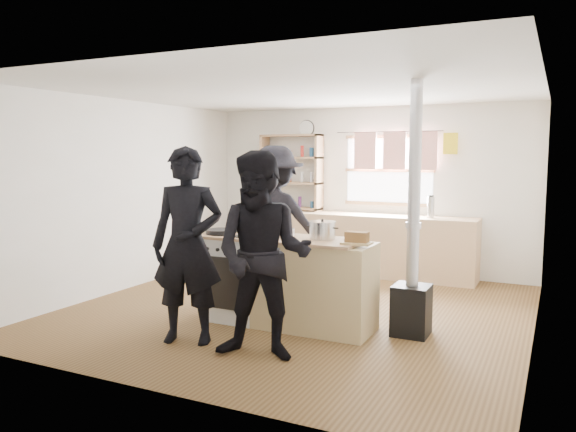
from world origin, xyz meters
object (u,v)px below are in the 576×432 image
Objects in this scene: roast_tray at (278,232)px; bread_board at (357,239)px; flue_heater at (412,271)px; person_near_left at (187,245)px; thermos at (431,207)px; person_near_right at (263,256)px; cooking_island at (288,281)px; person_far at (275,223)px; stockpot_stove at (258,226)px; stockpot_counter at (322,230)px; skillet_greens at (221,231)px.

bread_board is at bearing -6.96° from roast_tray.
flue_heater is 1.34× the size of person_near_left.
person_near_right reaches higher than thermos.
cooking_island is 1.04× the size of person_far.
bread_board is (1.23, -0.26, -0.02)m from stockpot_stove.
skillet_greens is at bearing -172.76° from stockpot_counter.
stockpot_stove is 0.11× the size of person_near_left.
cooking_island is at bearing 111.54° from person_far.
person_far is at bearing -129.64° from thermos.
cooking_island is at bearing 173.11° from bread_board.
roast_tray is 1.05m from person_near_right.
thermos reaches higher than skillet_greens.
roast_tray is (-1.02, -2.75, -0.08)m from thermos.
stockpot_stove reaches higher than roast_tray.
person_near_right is at bearing -70.02° from roast_tray.
roast_tray is at bearing 173.04° from bread_board.
person_near_right reaches higher than stockpot_counter.
thermos is 0.16× the size of person_near_left.
bread_board is (-0.11, -2.86, -0.07)m from thermos.
stockpot_stove reaches higher than bread_board.
bread_board is at bearing -92.17° from thermos.
person_near_left is 0.86m from person_near_right.
stockpot_counter is 0.11× the size of flue_heater.
stockpot_counter is (-0.53, -2.70, -0.03)m from thermos.
cooking_island is 5.50× the size of roast_tray.
roast_tray is at bearing -170.82° from flue_heater.
flue_heater reaches higher than person_near_left.
stockpot_stove is at bearing -177.35° from flue_heater.
person_far is (0.15, 1.01, -0.01)m from skillet_greens.
stockpot_counter is (0.80, -0.09, 0.02)m from stockpot_stove.
stockpot_stove is at bearing 91.12° from person_far.
person_near_left reaches higher than stockpot_counter.
stockpot_stove reaches higher than cooking_island.
person_far is (-1.88, 0.69, 0.30)m from flue_heater.
bread_board is 1.62m from person_near_left.
person_near_right is at bearing -23.33° from person_near_left.
person_far is at bearing 138.80° from stockpot_counter.
thermos is 0.16× the size of person_far.
skillet_greens is (-1.67, -2.85, -0.09)m from thermos.
person_near_left reaches higher than stockpot_stove.
person_near_right is (-0.56, -0.87, -0.07)m from bread_board.
person_near_left reaches higher than cooking_island.
thermos is 2.75m from stockpot_counter.
stockpot_stove is at bearing 160.02° from cooking_island.
person_far reaches higher than roast_tray.
cooking_island is 5.89× the size of skillet_greens.
roast_tray is 0.35m from stockpot_stove.
person_far is at bearing 72.02° from person_near_left.
roast_tray is at bearing 43.17° from person_near_left.
stockpot_counter is at bearing -169.09° from flue_heater.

